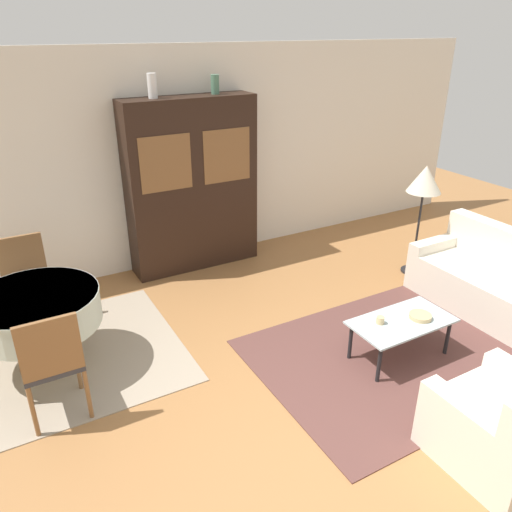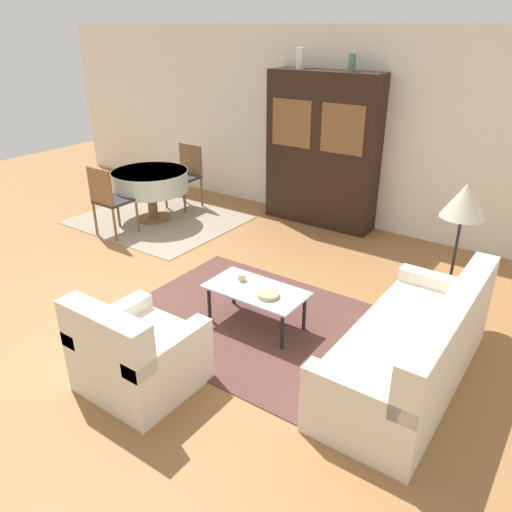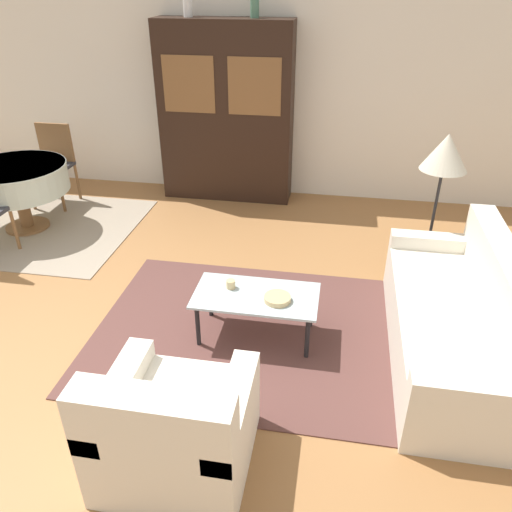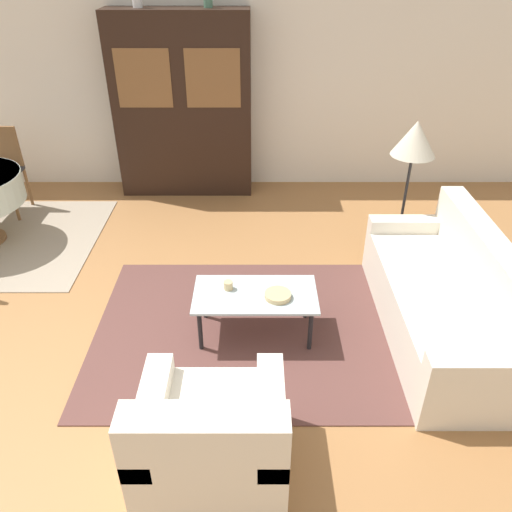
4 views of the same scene
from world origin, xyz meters
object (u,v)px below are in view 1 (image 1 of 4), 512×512
Objects in this scene: dining_chair_near at (51,360)px; dining_chair_far at (26,278)px; coffee_table at (402,324)px; bowl at (420,316)px; vase_tall at (152,86)px; display_cabinet at (192,186)px; cup at (380,320)px; floor_lamp at (425,183)px; armchair at (507,427)px; dining_table at (36,310)px; couch at (506,289)px; vase_short at (215,84)px.

dining_chair_near is 1.00× the size of dining_chair_far.
bowl is at bearing -16.30° from coffee_table.
dining_chair_far is 3.64× the size of vase_tall.
display_cabinet reaches higher than cup.
dining_chair_near is 3.20m from vase_tall.
floor_lamp is (1.46, 1.26, 0.82)m from coffee_table.
bowl is at bearing 71.25° from armchair.
dining_chair_far is 4.71× the size of bowl.
display_cabinet is at bearing 103.23° from cup.
floor_lamp is at bearing 7.17° from dining_chair_near.
armchair is at bearing -36.74° from dining_chair_near.
armchair reaches higher than cup.
armchair is 3.88m from dining_table.
dining_table is at bearing -140.80° from vase_tall.
vase_short reaches higher than couch.
couch is 5.01m from dining_chair_far.
vase_tall is at bearing 39.20° from dining_table.
vase_tall is at bearing 114.13° from coffee_table.
dining_chair_far is 13.28× the size of cup.
display_cabinet reaches higher than coffee_table.
vase_short is at bearing 0.15° from display_cabinet.
dining_table is 3.48m from bowl.
armchair is 1.33m from bowl.
dining_table is (-2.69, 2.78, 0.29)m from armchair.
dining_chair_far is (-4.47, 2.24, 0.26)m from couch.
display_cabinet reaches higher than bowl.
vase_short reaches higher than cup.
vase_short reaches higher than bowl.
display_cabinet reaches higher than dining_chair_far.
floor_lamp is 1.98m from bowl.
floor_lamp is at bearing 56.33° from armchair.
couch is at bearing -86.70° from floor_lamp.
dining_chair_far is (0.00, 1.55, 0.00)m from dining_chair_near.
cup is 0.27× the size of vase_tall.
floor_lamp reaches higher than couch.
floor_lamp is at bearing 35.66° from cup.
display_cabinet is 29.13× the size of cup.
vase_tall is at bearing 51.96° from dining_chair_near.
couch reaches higher than bowl.
coffee_table is at bearing -16.02° from cup.
cup reaches higher than coffee_table.
vase_tall is at bearing 149.95° from floor_lamp.
bowl is at bearing 143.53° from dining_chair_far.
couch is 2.05× the size of coffee_table.
vase_tall is (1.67, 2.13, 1.71)m from dining_chair_near.
vase_short is (2.43, 2.13, 1.68)m from dining_chair_near.
dining_chair_far is at bearing -166.39° from vase_short.
bowl is (3.12, -0.76, -0.15)m from dining_chair_near.
couch is 2.05× the size of dining_chair_near.
dining_chair_near is 2.81m from cup.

